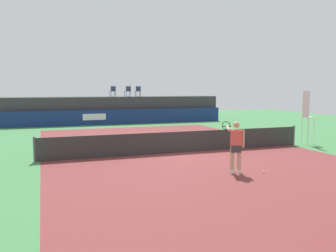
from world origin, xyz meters
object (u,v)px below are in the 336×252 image
at_px(spectator_chair_far_left, 113,91).
at_px(spectator_chair_center, 138,91).
at_px(net_post_far, 294,135).
at_px(tennis_player, 236,145).
at_px(spectator_chair_left, 128,91).
at_px(umpire_chair, 307,114).
at_px(net_post_near, 35,149).
at_px(tennis_ball, 264,172).

distance_m(spectator_chair_far_left, spectator_chair_center, 2.22).
height_order(net_post_far, tennis_player, tennis_player).
height_order(spectator_chair_center, net_post_far, spectator_chair_center).
relative_size(spectator_chair_left, spectator_chair_center, 1.00).
xyz_separation_m(net_post_far, tennis_player, (-5.90, -4.21, 0.46)).
bearing_deg(umpire_chair, net_post_far, 179.14).
bearing_deg(spectator_chair_center, spectator_chair_left, -157.45).
distance_m(spectator_chair_left, spectator_chair_center, 1.08).
distance_m(net_post_near, net_post_far, 12.40).
height_order(net_post_near, net_post_far, same).
distance_m(umpire_chair, tennis_player, 7.92).
relative_size(spectator_chair_far_left, net_post_near, 0.89).
relative_size(spectator_chair_left, umpire_chair, 0.32).
distance_m(spectator_chair_center, tennis_ball, 20.27).
distance_m(umpire_chair, net_post_near, 13.23).
xyz_separation_m(net_post_near, tennis_player, (6.50, -4.21, 0.46)).
xyz_separation_m(spectator_chair_far_left, net_post_near, (-6.13, -15.50, -2.19)).
bearing_deg(spectator_chair_left, tennis_player, -92.53).
relative_size(net_post_near, tennis_player, 0.56).
bearing_deg(tennis_ball, net_post_far, 42.51).
height_order(spectator_chair_far_left, tennis_player, spectator_chair_far_left).
distance_m(tennis_player, tennis_ball, 1.35).
bearing_deg(spectator_chair_far_left, net_post_far, -67.97).
distance_m(spectator_chair_center, net_post_near, 17.74).
bearing_deg(net_post_far, net_post_near, 180.00).
bearing_deg(net_post_near, net_post_far, 0.00).
height_order(umpire_chair, net_post_near, umpire_chair).
xyz_separation_m(spectator_chair_center, tennis_player, (-1.85, -19.71, -1.73)).
distance_m(spectator_chair_center, umpire_chair, 16.29).
distance_m(net_post_near, tennis_ball, 8.72).
xyz_separation_m(spectator_chair_left, tennis_player, (-0.85, -19.30, -1.73)).
height_order(spectator_chair_far_left, net_post_near, spectator_chair_far_left).
height_order(spectator_chair_far_left, net_post_far, spectator_chair_far_left).
distance_m(net_post_near, tennis_player, 7.76).
xyz_separation_m(umpire_chair, tennis_ball, (-5.77, -4.56, -1.55)).
relative_size(umpire_chair, tennis_player, 1.56).
height_order(net_post_far, tennis_ball, net_post_far).
bearing_deg(net_post_near, tennis_ball, -31.70).
xyz_separation_m(umpire_chair, net_post_near, (-13.18, 0.01, -1.09)).
bearing_deg(spectator_chair_center, net_post_far, -75.34).
xyz_separation_m(spectator_chair_far_left, spectator_chair_center, (2.22, -0.00, 0.00)).
xyz_separation_m(spectator_chair_left, net_post_near, (-7.35, -15.09, -2.19)).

